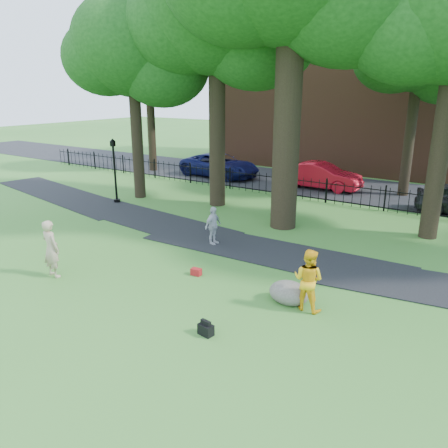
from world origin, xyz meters
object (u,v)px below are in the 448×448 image
Objects in this scene: man at (308,280)px; lamppost at (115,172)px; woman at (51,249)px; boulder at (289,291)px; red_sedan at (321,176)px.

man is 0.52× the size of lamppost.
man is at bearing -158.63° from woman.
man reaches higher than boulder.
lamppost is at bearing -19.51° from man.
woman is at bearing 20.42° from man.
lamppost is (-12.44, 5.17, 1.30)m from boulder.
lamppost reaches higher than woman.
red_sedan is at bearing -94.15° from woman.
red_sedan is (7.65, 9.11, -0.86)m from lamppost.
boulder is at bearing -37.78° from lamppost.
lamppost reaches higher than boulder.
boulder is 13.54m from lamppost.
red_sedan is (2.25, 16.84, -0.15)m from woman.
man is 14.07m from lamppost.
red_sedan is at bearing -66.98° from man.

